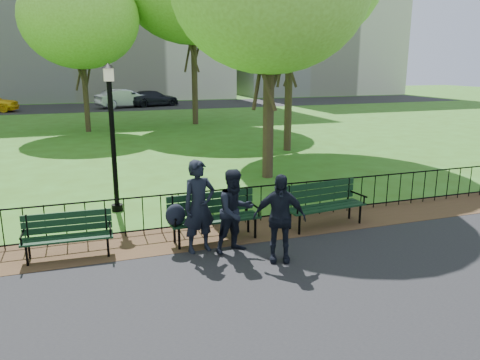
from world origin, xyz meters
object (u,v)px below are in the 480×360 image
object	(u,v)px
park_bench_right_a	(323,200)
person_mid	(235,211)
park_bench_main	(200,213)
sedan_silver	(124,98)
tree_far_c	(80,18)
person_right	(279,218)
park_bench_left_a	(68,230)
sedan_dark	(153,98)
person_left	(199,206)
lamppost	(112,133)

from	to	relation	value
park_bench_right_a	person_mid	bearing A→B (deg)	-167.62
park_bench_main	sedan_silver	distance (m)	32.51
tree_far_c	person_right	world-z (taller)	tree_far_c
person_right	park_bench_left_a	bearing A→B (deg)	177.64
sedan_dark	person_right	bearing A→B (deg)	156.32
park_bench_right_a	sedan_dark	xyz separation A→B (m)	(1.34, 33.04, 0.06)
park_bench_main	person_left	xyz separation A→B (m)	(-0.12, -0.45, 0.28)
lamppost	tree_far_c	world-z (taller)	tree_far_c
park_bench_right_a	sedan_dark	size ratio (longest dim) A/B	0.42
tree_far_c	person_mid	distance (m)	19.86
lamppost	person_mid	xyz separation A→B (m)	(2.01, -3.60, -1.16)
park_bench_main	person_mid	size ratio (longest dim) A/B	1.22
person_left	sedan_silver	size ratio (longest dim) A/B	0.39
park_bench_right_a	lamppost	bearing A→B (deg)	141.85
park_bench_right_a	person_mid	world-z (taller)	person_mid
person_left	sedan_dark	bearing A→B (deg)	71.33
lamppost	person_mid	size ratio (longest dim) A/B	2.18
person_mid	sedan_dark	distance (m)	34.09
park_bench_right_a	sedan_silver	xyz separation A→B (m)	(-1.21, 32.35, 0.17)
park_bench_right_a	tree_far_c	distance (m)	19.57
person_right	sedan_silver	size ratio (longest dim) A/B	0.36
park_bench_left_a	lamppost	distance (m)	3.33
park_bench_main	park_bench_left_a	size ratio (longest dim) A/B	1.21
park_bench_right_a	sedan_silver	world-z (taller)	sedan_silver
person_right	sedan_dark	bearing A→B (deg)	104.49
lamppost	person_left	xyz separation A→B (m)	(1.34, -3.33, -1.08)
park_bench_main	sedan_silver	size ratio (longest dim) A/B	0.43
park_bench_right_a	lamppost	world-z (taller)	lamppost
sedan_dark	park_bench_left_a	bearing A→B (deg)	149.61
park_bench_left_a	lamppost	bearing A→B (deg)	69.40
park_bench_main	tree_far_c	xyz separation A→B (m)	(-1.68, 18.33, 5.37)
tree_far_c	sedan_silver	bearing A→B (deg)	76.24
person_right	lamppost	bearing A→B (deg)	141.45
park_bench_left_a	person_left	world-z (taller)	person_left
tree_far_c	person_mid	bearing A→B (deg)	-83.36
person_mid	park_bench_main	bearing A→B (deg)	112.49
sedan_silver	park_bench_main	bearing A→B (deg)	159.26
park_bench_left_a	sedan_dark	distance (m)	33.74
person_mid	tree_far_c	bearing A→B (deg)	82.17
lamppost	sedan_silver	bearing A→B (deg)	83.73
person_mid	lamppost	bearing A→B (deg)	104.67
sedan_silver	sedan_dark	distance (m)	2.64
tree_far_c	park_bench_right_a	bearing A→B (deg)	-75.61
person_mid	sedan_silver	xyz separation A→B (m)	(1.24, 33.18, -0.06)
park_bench_left_a	person_left	bearing A→B (deg)	-10.91
tree_far_c	sedan_dark	distance (m)	16.87
person_left	sedan_silver	world-z (taller)	person_left
park_bench_right_a	person_left	xyz separation A→B (m)	(-3.12, -0.56, 0.32)
park_bench_left_a	park_bench_right_a	distance (m)	5.62
person_right	park_bench_right_a	bearing A→B (deg)	59.79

